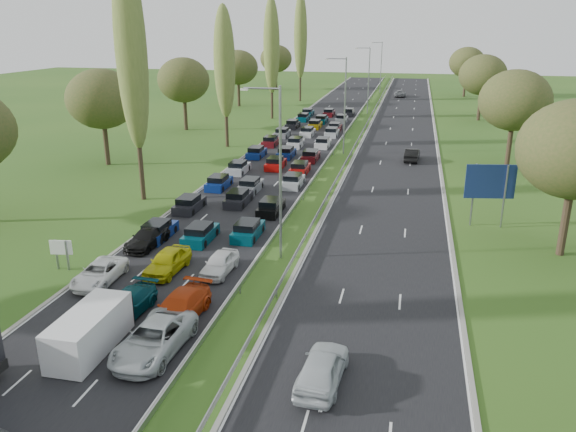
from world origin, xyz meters
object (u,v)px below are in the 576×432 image
Objects in this scene: near_car_2 at (99,273)px; direction_sign at (490,184)px; white_van_rear at (92,329)px; info_sign at (61,251)px; near_car_3 at (147,238)px.

direction_sign reaches higher than near_car_2.
white_van_rear is 1.02× the size of direction_sign.
info_sign is (-3.49, 1.31, 0.70)m from near_car_2.
near_car_3 is 13.96m from white_van_rear.
near_car_2 is 6.41m from near_car_3.
info_sign is at bearing 157.07° from near_car_2.
near_car_3 is at bearing 54.07° from info_sign.
near_car_3 is at bearing 104.57° from white_van_rear.
near_car_2 is 3.80m from info_sign.
near_car_3 is (0.20, 6.41, 0.02)m from near_car_2.
info_sign is at bearing -121.19° from near_car_3.
direction_sign is at bearing 30.88° from near_car_2.
info_sign is (-7.28, 8.38, 0.27)m from white_van_rear.
white_van_rear is at bearing -49.04° from info_sign.
direction_sign is at bearing 27.95° from info_sign.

